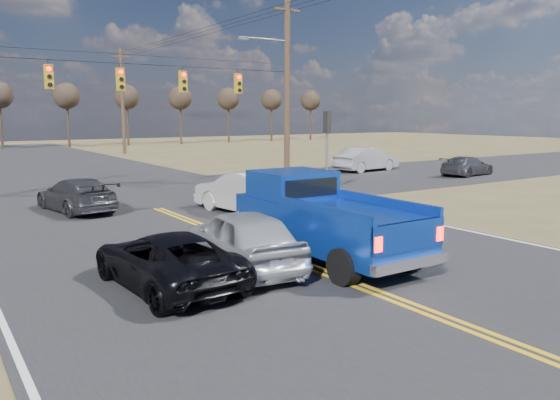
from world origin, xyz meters
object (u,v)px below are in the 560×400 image
silver_suv (241,239)px  black_suv (167,260)px  dgrey_car_queue (76,195)px  cross_car_east_near (366,159)px  cross_car_east_far (467,166)px  pickup_truck (322,218)px  white_car_queue (247,192)px

silver_suv → black_suv: size_ratio=1.00×
dgrey_car_queue → silver_suv: bearing=89.2°
silver_suv → cross_car_east_near: size_ratio=0.91×
black_suv → cross_car_east_near: size_ratio=0.91×
dgrey_car_queue → cross_car_east_far: (23.28, -0.23, -0.05)m
pickup_truck → black_suv: (-4.29, -0.05, -0.45)m
pickup_truck → white_car_queue: (1.74, 6.81, -0.25)m
pickup_truck → white_car_queue: bearing=75.8°
white_car_queue → cross_car_east_near: bearing=-155.4°
silver_suv → black_suv: 2.09m
cross_car_east_near → silver_suv: bearing=123.0°
cross_car_east_near → cross_car_east_far: size_ratio=1.17×
dgrey_car_queue → cross_car_east_far: bearing=171.1°
cross_car_east_far → pickup_truck: bearing=109.8°
white_car_queue → cross_car_east_far: (17.93, 3.78, -0.21)m
pickup_truck → silver_suv: size_ratio=1.32×
pickup_truck → black_suv: bearing=-179.3°
black_suv → cross_car_east_far: size_ratio=1.06×
white_car_queue → dgrey_car_queue: (-5.35, 4.01, -0.16)m
cross_car_east_near → cross_car_east_far: (3.32, -5.51, -0.20)m
black_suv → cross_car_east_near: cross_car_east_near is taller
black_suv → dgrey_car_queue: (0.67, 10.87, 0.04)m
black_suv → dgrey_car_queue: size_ratio=0.98×
pickup_truck → dgrey_car_queue: bearing=108.6°
silver_suv → white_car_queue: 7.63m
pickup_truck → cross_car_east_near: size_ratio=1.20×
pickup_truck → black_suv: pickup_truck is taller
black_suv → cross_car_east_near: 26.20m
pickup_truck → dgrey_car_queue: size_ratio=1.30×
pickup_truck → cross_car_east_near: bearing=44.7°
dgrey_car_queue → black_suv: bearing=78.2°
pickup_truck → cross_car_east_far: size_ratio=1.40×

